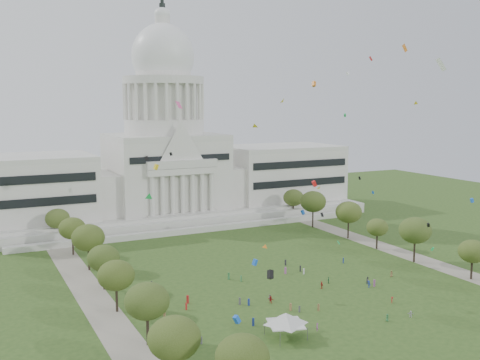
% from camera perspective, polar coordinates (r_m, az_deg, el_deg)
% --- Properties ---
extents(ground, '(400.00, 400.00, 0.00)m').
position_cam_1_polar(ground, '(136.67, 8.65, -12.38)').
color(ground, '#2E4C1C').
rests_on(ground, ground).
extents(capitol, '(160.00, 64.50, 91.30)m').
position_cam_1_polar(capitol, '(231.74, -7.59, 1.67)').
color(capitol, beige).
rests_on(capitol, ground).
extents(path_left, '(8.00, 160.00, 0.04)m').
position_cam_1_polar(path_left, '(144.90, -14.79, -11.36)').
color(path_left, gray).
rests_on(path_left, ground).
extents(path_right, '(8.00, 160.00, 0.04)m').
position_cam_1_polar(path_right, '(187.88, 15.44, -6.93)').
color(path_right, gray).
rests_on(path_right, ground).
extents(row_tree_l_0, '(8.85, 8.85, 12.59)m').
position_cam_1_polar(row_tree_l_0, '(95.73, -6.70, -15.68)').
color(row_tree_l_0, black).
rests_on(row_tree_l_0, ground).
extents(row_tree_l_1, '(8.86, 8.86, 12.59)m').
position_cam_1_polar(row_tree_l_1, '(112.61, -9.43, -12.04)').
color(row_tree_l_1, black).
rests_on(row_tree_l_1, ground).
extents(row_tree_r_1, '(7.58, 7.58, 10.78)m').
position_cam_1_polar(row_tree_r_1, '(163.33, 22.56, -6.72)').
color(row_tree_r_1, black).
rests_on(row_tree_r_1, ground).
extents(row_tree_l_2, '(8.42, 8.42, 11.97)m').
position_cam_1_polar(row_tree_l_2, '(131.08, -12.48, -9.44)').
color(row_tree_l_2, black).
rests_on(row_tree_l_2, ground).
extents(row_tree_r_2, '(9.55, 9.55, 13.58)m').
position_cam_1_polar(row_tree_r_2, '(174.18, 17.38, -4.90)').
color(row_tree_r_2, black).
rests_on(row_tree_r_2, ground).
extents(row_tree_l_3, '(8.12, 8.12, 11.55)m').
position_cam_1_polar(row_tree_l_3, '(146.91, -13.71, -7.71)').
color(row_tree_l_3, black).
rests_on(row_tree_l_3, ground).
extents(row_tree_r_3, '(7.01, 7.01, 9.98)m').
position_cam_1_polar(row_tree_r_3, '(187.19, 13.78, -4.70)').
color(row_tree_r_3, black).
rests_on(row_tree_r_3, ground).
extents(row_tree_l_4, '(9.29, 9.29, 13.21)m').
position_cam_1_polar(row_tree_l_4, '(164.18, -15.17, -5.68)').
color(row_tree_l_4, black).
rests_on(row_tree_l_4, ground).
extents(row_tree_r_4, '(9.19, 9.19, 13.06)m').
position_cam_1_polar(row_tree_r_4, '(198.80, 10.98, -3.23)').
color(row_tree_r_4, black).
rests_on(row_tree_r_4, ground).
extents(row_tree_l_5, '(8.33, 8.33, 11.85)m').
position_cam_1_polar(row_tree_l_5, '(182.04, -16.68, -4.73)').
color(row_tree_l_5, black).
rests_on(row_tree_l_5, ground).
extents(row_tree_r_5, '(9.82, 9.82, 13.96)m').
position_cam_1_polar(row_tree_r_5, '(214.01, 7.44, -2.19)').
color(row_tree_r_5, black).
rests_on(row_tree_r_5, ground).
extents(row_tree_l_6, '(8.19, 8.19, 11.64)m').
position_cam_1_polar(row_tree_l_6, '(199.37, -18.05, -3.75)').
color(row_tree_l_6, black).
rests_on(row_tree_l_6, ground).
extents(row_tree_r_6, '(8.42, 8.42, 11.97)m').
position_cam_1_polar(row_tree_r_6, '(230.40, 5.46, -1.80)').
color(row_tree_r_6, black).
rests_on(row_tree_r_6, ground).
extents(near_tree_0, '(8.47, 8.47, 12.04)m').
position_cam_1_polar(near_tree_0, '(89.82, 0.23, -17.54)').
color(near_tree_0, black).
rests_on(near_tree_0, ground).
extents(event_tent, '(11.87, 11.87, 5.31)m').
position_cam_1_polar(event_tent, '(116.48, 4.67, -13.81)').
color(event_tent, '#4C4C4C').
rests_on(event_tent, ground).
extents(person_0, '(0.97, 0.95, 1.69)m').
position_cam_1_polar(person_0, '(160.42, 15.14, -9.17)').
color(person_0, olive).
rests_on(person_0, ground).
extents(person_2, '(1.07, 0.85, 1.92)m').
position_cam_1_polar(person_2, '(152.89, 12.86, -9.89)').
color(person_2, '#4C4C51').
rests_on(person_2, ground).
extents(person_3, '(0.70, 1.22, 1.82)m').
position_cam_1_polar(person_3, '(150.01, 12.95, -10.27)').
color(person_3, navy).
rests_on(person_3, ground).
extents(person_4, '(0.71, 1.17, 1.90)m').
position_cam_1_polar(person_4, '(147.00, 8.30, -10.51)').
color(person_4, '#B21E1E').
rests_on(person_4, ground).
extents(person_5, '(1.43, 1.60, 1.67)m').
position_cam_1_polar(person_5, '(135.92, 3.14, -12.04)').
color(person_5, '#B21E1E').
rests_on(person_5, ground).
extents(person_6, '(0.56, 0.83, 1.66)m').
position_cam_1_polar(person_6, '(129.28, 14.73, -13.37)').
color(person_6, '#33723F').
rests_on(person_6, ground).
extents(person_7, '(0.75, 0.80, 1.77)m').
position_cam_1_polar(person_7, '(121.43, 7.84, -14.58)').
color(person_7, '#994C8C').
rests_on(person_7, ground).
extents(person_8, '(0.85, 0.64, 1.55)m').
position_cam_1_polar(person_8, '(137.34, 3.05, -11.85)').
color(person_8, '#994C8C').
rests_on(person_8, ground).
extents(person_9, '(0.98, 1.10, 1.53)m').
position_cam_1_polar(person_9, '(140.45, 15.20, -11.68)').
color(person_9, '#B21E1E').
rests_on(person_9, ground).
extents(person_10, '(0.82, 1.13, 1.73)m').
position_cam_1_polar(person_10, '(151.30, 8.98, -10.02)').
color(person_10, '#33723F').
rests_on(person_10, ground).
extents(person_11, '(1.46, 1.33, 1.53)m').
position_cam_1_polar(person_11, '(132.83, 16.94, -12.90)').
color(person_11, silver).
rests_on(person_11, ground).
extents(distant_crowd, '(67.07, 39.26, 1.95)m').
position_cam_1_polar(distant_crowd, '(141.03, 0.36, -11.27)').
color(distant_crowd, '#4C4C51').
rests_on(distant_crowd, ground).
extents(kite_swarm, '(85.21, 104.30, 59.57)m').
position_cam_1_polar(kite_swarm, '(141.60, 7.70, 0.30)').
color(kite_swarm, white).
rests_on(kite_swarm, ground).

